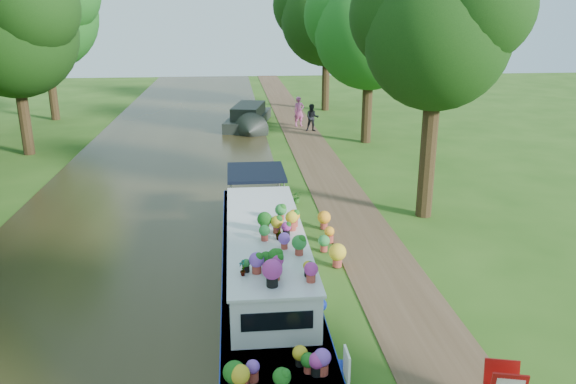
% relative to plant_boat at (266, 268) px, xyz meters
% --- Properties ---
extents(ground, '(100.00, 100.00, 0.00)m').
position_rel_plant_boat_xyz_m(ground, '(2.25, 2.57, -0.85)').
color(ground, '#284E13').
rests_on(ground, ground).
extents(canal_water, '(10.00, 100.00, 0.02)m').
position_rel_plant_boat_xyz_m(canal_water, '(-3.75, 2.57, -0.84)').
color(canal_water, black).
rests_on(canal_water, ground).
extents(towpath, '(2.20, 100.00, 0.03)m').
position_rel_plant_boat_xyz_m(towpath, '(3.45, 2.57, -0.84)').
color(towpath, '#4C3623').
rests_on(towpath, ground).
extents(plant_boat, '(2.29, 13.52, 2.22)m').
position_rel_plant_boat_xyz_m(plant_boat, '(0.00, 0.00, 0.00)').
color(plant_boat, silver).
rests_on(plant_boat, canal_water).
extents(tree_near_overhang, '(5.52, 5.28, 8.99)m').
position_rel_plant_boat_xyz_m(tree_near_overhang, '(6.04, 5.63, 5.75)').
color(tree_near_overhang, black).
rests_on(tree_near_overhang, ground).
extents(tree_near_mid, '(6.90, 6.60, 9.40)m').
position_rel_plant_boat_xyz_m(tree_near_mid, '(6.73, 17.65, 5.58)').
color(tree_near_mid, black).
rests_on(tree_near_mid, ground).
extents(tree_near_far, '(7.59, 7.26, 10.30)m').
position_rel_plant_boat_xyz_m(tree_near_far, '(6.23, 28.66, 6.20)').
color(tree_near_far, black).
rests_on(tree_near_far, ground).
extents(tree_far_c, '(7.13, 6.82, 9.59)m').
position_rel_plant_boat_xyz_m(tree_far_c, '(-11.27, 16.65, 5.67)').
color(tree_far_c, black).
rests_on(tree_far_c, ground).
extents(tree_far_d, '(8.05, 7.70, 10.85)m').
position_rel_plant_boat_xyz_m(tree_far_d, '(-12.77, 26.66, 6.55)').
color(tree_far_d, black).
rests_on(tree_far_d, ground).
extents(second_boat, '(3.36, 7.58, 1.40)m').
position_rel_plant_boat_xyz_m(second_boat, '(0.32, 22.79, -0.28)').
color(second_boat, black).
rests_on(second_boat, canal_water).
extents(pedestrian_pink, '(0.79, 0.63, 1.88)m').
position_rel_plant_boat_xyz_m(pedestrian_pink, '(3.53, 22.48, 0.12)').
color(pedestrian_pink, '#DA5AA3').
rests_on(pedestrian_pink, towpath).
extents(pedestrian_dark, '(0.86, 0.70, 1.67)m').
position_rel_plant_boat_xyz_m(pedestrian_dark, '(4.15, 20.79, 0.01)').
color(pedestrian_dark, black).
rests_on(pedestrian_dark, towpath).
extents(verge_plant, '(0.50, 0.46, 0.48)m').
position_rel_plant_boat_xyz_m(verge_plant, '(1.65, 7.45, -0.61)').
color(verge_plant, '#275F1C').
rests_on(verge_plant, ground).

